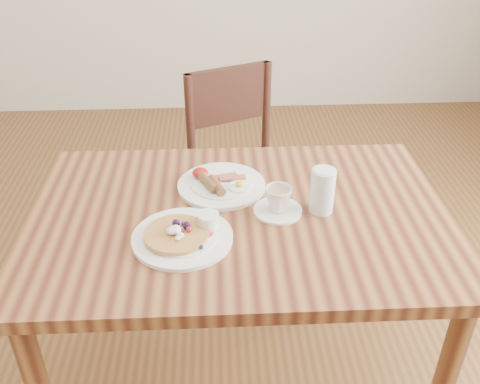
{
  "coord_description": "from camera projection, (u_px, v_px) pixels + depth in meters",
  "views": [
    {
      "loc": [
        -0.06,
        -1.26,
        1.62
      ],
      "look_at": [
        0.0,
        0.0,
        0.82
      ],
      "focal_mm": 40.0,
      "sensor_mm": 36.0,
      "label": 1
    }
  ],
  "objects": [
    {
      "name": "breakfast_plate",
      "position": [
        220.0,
        184.0,
        1.64
      ],
      "size": [
        0.27,
        0.27,
        0.04
      ],
      "color": "white",
      "rests_on": "dining_table"
    },
    {
      "name": "water_glass",
      "position": [
        322.0,
        191.0,
        1.51
      ],
      "size": [
        0.07,
        0.07,
        0.13
      ],
      "primitive_type": "cylinder",
      "color": "silver",
      "rests_on": "dining_table"
    },
    {
      "name": "teacup_saucer",
      "position": [
        278.0,
        202.0,
        1.52
      ],
      "size": [
        0.14,
        0.14,
        0.08
      ],
      "color": "white",
      "rests_on": "dining_table"
    },
    {
      "name": "chair_far",
      "position": [
        242.0,
        165.0,
        2.29
      ],
      "size": [
        0.55,
        0.55,
        0.88
      ],
      "rotation": [
        0.0,
        0.0,
        3.54
      ],
      "color": "#381B14",
      "rests_on": "ground"
    },
    {
      "name": "pancake_plate",
      "position": [
        183.0,
        235.0,
        1.42
      ],
      "size": [
        0.27,
        0.27,
        0.06
      ],
      "color": "white",
      "rests_on": "dining_table"
    },
    {
      "name": "ground",
      "position": [
        240.0,
        383.0,
        1.93
      ],
      "size": [
        5.0,
        5.0,
        0.0
      ],
      "primitive_type": "plane",
      "color": "brown",
      "rests_on": "ground"
    },
    {
      "name": "dining_table",
      "position": [
        240.0,
        240.0,
        1.58
      ],
      "size": [
        1.2,
        0.8,
        0.75
      ],
      "color": "brown",
      "rests_on": "ground"
    }
  ]
}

